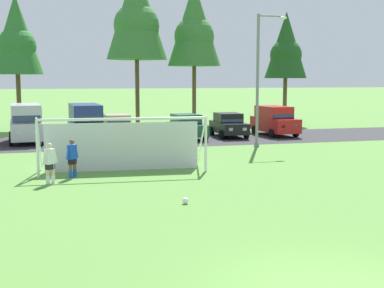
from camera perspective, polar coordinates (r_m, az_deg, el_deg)
ground_plane at (r=24.71m, az=-2.64°, el=-2.56°), size 400.00×400.00×0.00m
parking_lot_strip at (r=35.47m, az=-6.44°, el=0.38°), size 52.00×8.40×0.01m
soccer_ball at (r=17.52m, az=-0.72°, el=-6.24°), size 0.22×0.22×0.22m
soccer_goal at (r=23.65m, az=-7.58°, el=0.11°), size 7.53×2.41×2.57m
player_striker_near at (r=22.58m, az=-13.01°, el=-1.55°), size 0.57×0.59×1.64m
player_defender_far at (r=21.47m, az=-15.32°, el=-2.06°), size 0.64×0.52×1.64m
parked_car_slot_left at (r=35.64m, az=-17.74°, el=2.28°), size 2.45×4.93×2.52m
parked_car_slot_center_left at (r=34.69m, az=-11.60°, el=2.35°), size 2.38×4.89×2.52m
parked_car_slot_center at (r=36.27m, az=-8.21°, el=1.89°), size 2.09×4.23×1.72m
parked_car_slot_center_right at (r=36.18m, az=-0.61°, el=1.95°), size 2.29×4.33×1.72m
parked_car_slot_right at (r=37.52m, az=4.04°, el=2.12°), size 2.14×4.25×1.72m
parked_car_slot_far_right at (r=38.91m, az=9.05°, el=2.58°), size 2.35×4.71×2.16m
tree_mid_left at (r=44.56m, az=-18.73°, el=11.06°), size 4.08×4.08×10.88m
tree_center_back at (r=46.25m, az=-6.13°, el=13.95°), size 5.26×5.26×14.03m
tree_mid_right at (r=47.67m, az=0.24°, el=12.74°), size 4.79×4.79×12.78m
tree_right_edge at (r=48.21m, az=10.28°, el=10.39°), size 3.80×3.80×10.14m
street_lamp at (r=32.06m, az=7.49°, el=7.08°), size 2.00×0.32×8.03m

